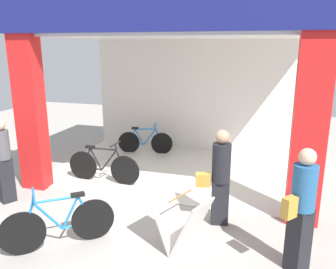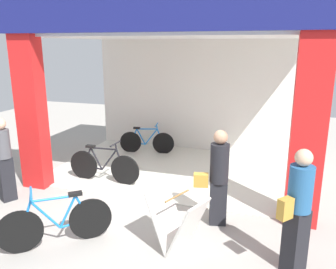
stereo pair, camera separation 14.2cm
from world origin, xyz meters
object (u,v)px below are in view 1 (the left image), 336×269
(bicycle_inside_0, at_px, (103,166))
(sandwich_board_sign, at_px, (180,223))
(bicycle_parked_0, at_px, (59,224))
(pedestrian_1, at_px, (220,176))
(pedestrian_0, at_px, (301,209))
(bicycle_inside_1, at_px, (145,142))
(pedestrian_3, at_px, (3,160))

(bicycle_inside_0, distance_m, sandwich_board_sign, 3.13)
(bicycle_parked_0, distance_m, sandwich_board_sign, 1.86)
(sandwich_board_sign, distance_m, pedestrian_1, 1.17)
(sandwich_board_sign, bearing_deg, pedestrian_0, 0.29)
(bicycle_parked_0, bearing_deg, pedestrian_1, 32.58)
(bicycle_parked_0, relative_size, pedestrian_0, 0.76)
(bicycle_inside_1, relative_size, pedestrian_1, 0.92)
(bicycle_inside_0, height_order, sandwich_board_sign, bicycle_inside_0)
(bicycle_parked_0, bearing_deg, sandwich_board_sign, 13.16)
(pedestrian_0, distance_m, pedestrian_1, 1.58)
(bicycle_parked_0, height_order, pedestrian_3, pedestrian_3)
(bicycle_inside_1, distance_m, bicycle_parked_0, 4.81)
(bicycle_parked_0, xyz_separation_m, pedestrian_0, (3.46, 0.43, 0.54))
(bicycle_parked_0, bearing_deg, pedestrian_0, 7.09)
(bicycle_inside_0, relative_size, pedestrian_3, 1.03)
(bicycle_inside_1, distance_m, pedestrian_0, 5.84)
(pedestrian_0, bearing_deg, bicycle_parked_0, -172.91)
(sandwich_board_sign, height_order, pedestrian_3, pedestrian_3)
(bicycle_inside_0, xyz_separation_m, pedestrian_0, (3.99, -2.07, 0.53))
(sandwich_board_sign, distance_m, pedestrian_3, 3.81)
(bicycle_inside_1, distance_m, sandwich_board_sign, 4.89)
(bicycle_parked_0, relative_size, pedestrian_3, 0.79)
(pedestrian_3, bearing_deg, bicycle_parked_0, -29.31)
(sandwich_board_sign, relative_size, pedestrian_3, 0.58)
(sandwich_board_sign, bearing_deg, bicycle_inside_1, 116.47)
(bicycle_inside_1, height_order, pedestrian_3, pedestrian_3)
(bicycle_parked_0, relative_size, sandwich_board_sign, 1.36)
(pedestrian_1, xyz_separation_m, pedestrian_3, (-4.16, -0.35, 0.01))
(bicycle_inside_1, xyz_separation_m, bicycle_parked_0, (0.37, -4.80, 0.03))
(bicycle_inside_1, relative_size, pedestrian_0, 0.88)
(pedestrian_1, bearing_deg, pedestrian_3, -175.20)
(pedestrian_1, relative_size, pedestrian_3, 0.99)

